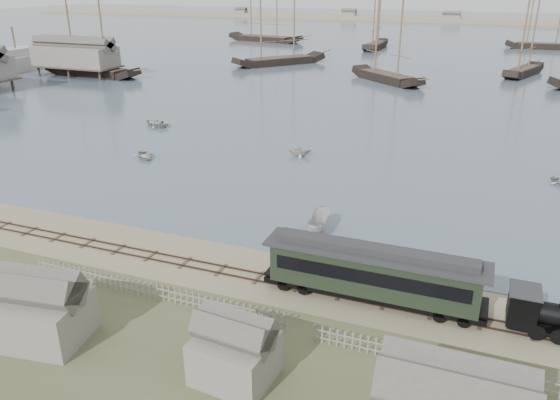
% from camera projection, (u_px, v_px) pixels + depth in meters
% --- Properties ---
extents(ground, '(600.00, 600.00, 0.00)m').
position_uv_depth(ground, '(281.00, 268.00, 40.27)').
color(ground, '#9C906E').
rests_on(ground, ground).
extents(harbor_water, '(600.00, 336.00, 0.06)m').
position_uv_depth(harbor_water, '(460.00, 39.00, 186.85)').
color(harbor_water, '#435360').
rests_on(harbor_water, ground).
extents(rail_track, '(120.00, 1.80, 0.16)m').
position_uv_depth(rail_track, '(271.00, 280.00, 38.53)').
color(rail_track, '#3C2B21').
rests_on(rail_track, ground).
extents(picket_fence_west, '(19.00, 0.10, 1.20)m').
position_uv_depth(picket_fence_west, '(153.00, 298.00, 36.42)').
color(picket_fence_west, slate).
rests_on(picket_fence_west, ground).
extents(picket_fence_east, '(15.00, 0.10, 1.20)m').
position_uv_depth(picket_fence_east, '(446.00, 372.00, 29.62)').
color(picket_fence_east, slate).
rests_on(picket_fence_east, ground).
extents(shed_left, '(5.00, 4.00, 4.10)m').
position_uv_depth(shed_left, '(46.00, 338.00, 32.41)').
color(shed_left, slate).
rests_on(shed_left, ground).
extents(shed_mid, '(4.00, 3.50, 3.60)m').
position_uv_depth(shed_mid, '(236.00, 377.00, 29.25)').
color(shed_mid, slate).
rests_on(shed_mid, ground).
extents(far_spit, '(500.00, 20.00, 1.80)m').
position_uv_depth(far_spit, '(473.00, 22.00, 255.84)').
color(far_spit, tan).
rests_on(far_spit, ground).
extents(passenger_coach, '(14.42, 2.78, 3.50)m').
position_uv_depth(passenger_coach, '(373.00, 272.00, 35.31)').
color(passenger_coach, black).
rests_on(passenger_coach, ground).
extents(beached_dinghy, '(2.88, 3.69, 0.70)m').
position_uv_depth(beached_dinghy, '(309.00, 266.00, 39.78)').
color(beached_dinghy, beige).
rests_on(beached_dinghy, ground).
extents(rowboat_0, '(4.00, 4.06, 0.69)m').
position_uv_depth(rowboat_0, '(145.00, 155.00, 64.23)').
color(rowboat_0, beige).
rests_on(rowboat_0, harbor_water).
extents(rowboat_1, '(3.12, 3.37, 1.47)m').
position_uv_depth(rowboat_1, '(300.00, 150.00, 64.91)').
color(rowboat_1, beige).
rests_on(rowboat_1, harbor_water).
extents(rowboat_2, '(4.22, 1.85, 1.59)m').
position_uv_depth(rowboat_2, '(318.00, 223.00, 45.48)').
color(rowboat_2, beige).
rests_on(rowboat_2, harbor_water).
extents(rowboat_6, '(4.52, 5.23, 0.91)m').
position_uv_depth(rowboat_6, '(156.00, 122.00, 78.25)').
color(rowboat_6, beige).
rests_on(rowboat_6, harbor_water).
extents(schooner_0, '(22.98, 6.51, 20.00)m').
position_uv_depth(schooner_0, '(87.00, 28.00, 113.60)').
color(schooner_0, black).
rests_on(schooner_0, harbor_water).
extents(schooner_1, '(19.10, 21.96, 20.00)m').
position_uv_depth(schooner_1, '(279.00, 22.00, 129.09)').
color(schooner_1, black).
rests_on(schooner_1, harbor_water).
extents(schooner_2, '(17.48, 16.16, 20.00)m').
position_uv_depth(schooner_2, '(390.00, 31.00, 107.28)').
color(schooner_2, black).
rests_on(schooner_2, harbor_water).
extents(schooner_3, '(9.31, 17.32, 20.00)m').
position_uv_depth(schooner_3, '(531.00, 27.00, 114.18)').
color(schooner_3, black).
rests_on(schooner_3, harbor_water).
extents(schooner_6, '(26.69, 10.26, 20.00)m').
position_uv_depth(schooner_6, '(265.00, 9.00, 176.51)').
color(schooner_6, black).
rests_on(schooner_6, harbor_water).
extents(schooner_7, '(4.62, 18.91, 20.00)m').
position_uv_depth(schooner_7, '(377.00, 13.00, 158.46)').
color(schooner_7, black).
rests_on(schooner_7, harbor_water).
extents(schooner_8, '(20.62, 5.91, 20.00)m').
position_uv_depth(schooner_8, '(548.00, 13.00, 157.60)').
color(schooner_8, black).
rests_on(schooner_8, harbor_water).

